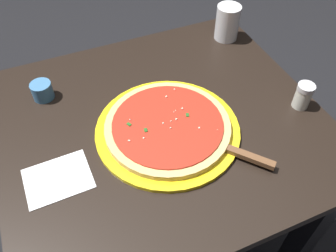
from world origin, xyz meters
TOP-DOWN VIEW (x-y plane):
  - ground_plane at (0.00, 0.00)m, footprint 5.00×5.00m
  - restaurant_table at (0.00, 0.00)m, footprint 0.85×0.77m
  - serving_plate at (0.00, -0.04)m, footprint 0.37×0.37m
  - pizza at (0.00, -0.04)m, footprint 0.32×0.32m
  - pizza_server at (0.11, -0.17)m, footprint 0.18×0.20m
  - cup_tall_drink at (0.35, 0.27)m, footprint 0.08×0.08m
  - cup_small_sauce at (-0.27, 0.21)m, footprint 0.06×0.06m
  - napkin_folded_right at (-0.29, -0.08)m, footprint 0.15×0.12m
  - parmesan_shaker at (0.37, -0.10)m, footprint 0.05×0.05m

SIDE VIEW (x-z plane):
  - ground_plane at x=0.00m, z-range 0.00..0.00m
  - restaurant_table at x=0.00m, z-range 0.21..0.95m
  - napkin_folded_right at x=-0.29m, z-range 0.74..0.74m
  - serving_plate at x=0.00m, z-range 0.74..0.75m
  - pizza_server at x=0.11m, z-range 0.75..0.76m
  - pizza at x=0.00m, z-range 0.75..0.77m
  - cup_small_sauce at x=-0.27m, z-range 0.74..0.79m
  - parmesan_shaker at x=0.37m, z-range 0.74..0.81m
  - cup_tall_drink at x=0.35m, z-range 0.74..0.85m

